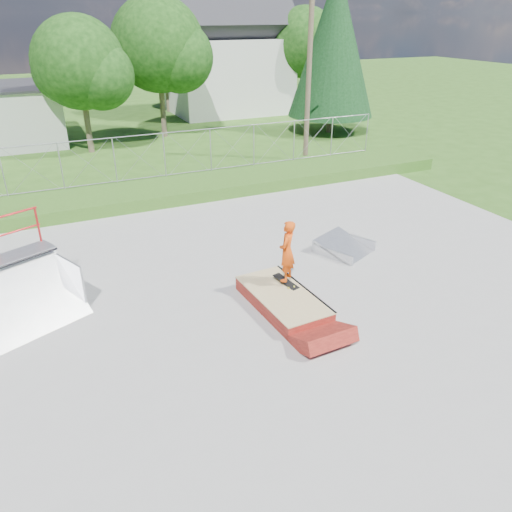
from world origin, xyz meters
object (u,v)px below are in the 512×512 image
(quarter_pipe, at_px, (19,277))
(flat_bank_ramp, at_px, (345,246))
(grind_box, at_px, (283,301))
(skater, at_px, (287,254))

(quarter_pipe, bearing_deg, flat_bank_ramp, -24.30)
(grind_box, bearing_deg, skater, 50.29)
(flat_bank_ramp, distance_m, skater, 3.44)
(quarter_pipe, bearing_deg, skater, -39.10)
(grind_box, relative_size, flat_bank_ramp, 1.86)
(grind_box, bearing_deg, flat_bank_ramp, 29.30)
(grind_box, height_order, skater, skater)
(quarter_pipe, relative_size, flat_bank_ramp, 1.57)
(flat_bank_ramp, bearing_deg, quarter_pipe, 155.74)
(quarter_pipe, distance_m, skater, 6.29)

